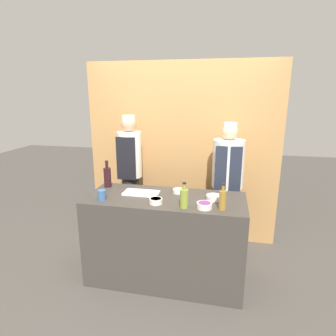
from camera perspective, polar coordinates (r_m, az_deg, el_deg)
The scene contains 14 objects.
ground_plane at distance 3.38m, azimuth -0.50°, elevation -21.19°, with size 14.00×14.00×0.00m, color #4C4742.
cabinet_wall at distance 3.87m, azimuth 2.86°, elevation 3.10°, with size 2.58×0.18×2.40m.
counter at distance 3.12m, azimuth -0.52°, elevation -14.15°, with size 1.65×0.68×0.95m.
sauce_bowl_purple at distance 2.67m, azimuth 7.40°, elevation -7.51°, with size 0.15×0.15×0.06m.
sauce_bowl_orange at distance 3.04m, azimuth 2.13°, elevation -4.65°, with size 0.12×0.12×0.04m.
sauce_bowl_brown at distance 2.76m, azimuth -2.47°, elevation -6.66°, with size 0.13×0.13×0.05m.
sauce_bowl_green at distance 2.88m, azimuth 9.28°, elevation -5.89°, with size 0.15×0.15×0.05m.
cutting_board at distance 3.03m, azimuth -5.45°, elevation -5.05°, with size 0.38×0.19×0.02m.
bottle_vinegar at distance 2.64m, azimuth 11.03°, elevation -6.30°, with size 0.07×0.07×0.25m.
bottle_wine at distance 3.28m, azimuth -12.21°, elevation -1.72°, with size 0.08×0.08×0.31m.
bottle_oil at distance 2.64m, azimuth 3.30°, elevation -6.06°, with size 0.08×0.08×0.25m.
cup_blue at distance 2.92m, azimuth -13.30°, elevation -5.34°, with size 0.08×0.08×0.10m.
chef_left at distance 3.73m, azimuth -7.65°, elevation -1.38°, with size 0.31×0.31×1.73m.
chef_right at distance 3.55m, azimuth 11.88°, elevation -3.45°, with size 0.38×0.38×1.66m.
Camera 1 is at (0.58, -2.67, 1.99)m, focal length 30.00 mm.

